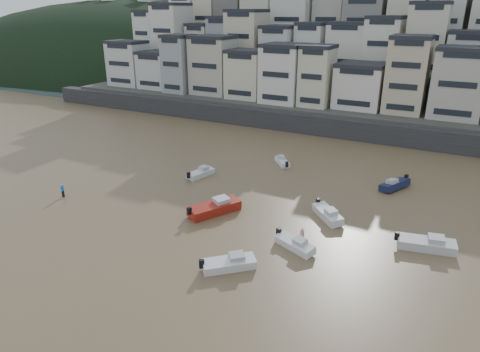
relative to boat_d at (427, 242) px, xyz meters
The scene contains 14 objects.
sea_strip 180.15m from the boat_d, 140.38° to the left, with size 340.00×340.00×0.00m, color #485D67.
harbor_wall 39.62m from the boat_d, 118.27° to the left, with size 140.00×3.00×3.50m, color #38383A.
hillside 77.00m from the boat_d, 100.63° to the left, with size 141.04×66.00×50.00m.
headland 162.22m from the boat_d, 139.72° to the left, with size 216.00×135.00×53.33m.
boat_d is the anchor object (origin of this frame).
boat_f 30.72m from the boat_d, 168.46° to the left, with size 4.71×1.54×1.28m, color silver, non-canonical shape.
boat_b 12.84m from the boat_d, 152.62° to the right, with size 4.80×1.57×1.31m, color white, non-canonical shape.
boat_i 15.31m from the boat_d, 110.24° to the left, with size 5.28×1.73×1.44m, color #141C3F, non-canonical shape.
boat_e 10.68m from the boat_d, 169.56° to the left, with size 5.32×1.74×1.45m, color silver, non-canonical shape.
boat_c 22.57m from the boat_d, behind, with size 6.85×2.24×1.87m, color maroon, non-canonical shape.
boat_a 19.48m from the boat_d, 142.06° to the right, with size 5.27×1.73×1.44m, color white, non-canonical shape.
boat_h 27.16m from the boat_d, 143.67° to the left, with size 4.34×1.42×1.18m, color white, non-canonical shape.
person_blue 42.25m from the boat_d, 169.39° to the right, with size 0.44×0.44×1.74m, color blue, non-canonical shape.
person_pink 12.06m from the boat_d, 157.36° to the right, with size 0.44×0.44×1.74m, color tan, non-canonical shape.
Camera 1 is at (29.69, -10.52, 22.04)m, focal length 32.00 mm.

